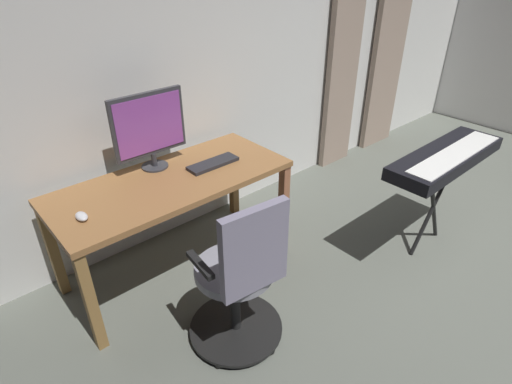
% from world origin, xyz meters
% --- Properties ---
extents(back_room_partition, '(5.87, 0.10, 2.86)m').
position_xyz_m(back_room_partition, '(0.00, -2.64, 1.43)').
color(back_room_partition, silver).
rests_on(back_room_partition, ground).
extents(curtain_left_panel, '(0.52, 0.06, 2.36)m').
position_xyz_m(curtain_left_panel, '(-1.37, -2.53, 1.18)').
color(curtain_left_panel, gray).
rests_on(curtain_left_panel, ground).
extents(curtain_right_panel, '(0.42, 0.06, 2.36)m').
position_xyz_m(curtain_right_panel, '(-0.60, -2.53, 1.18)').
color(curtain_right_panel, gray).
rests_on(curtain_right_panel, ground).
extents(desk, '(1.56, 0.68, 0.73)m').
position_xyz_m(desk, '(1.60, -2.15, 0.64)').
color(desk, '#956438').
rests_on(desk, ground).
extents(office_chair, '(0.56, 0.56, 1.00)m').
position_xyz_m(office_chair, '(1.69, -1.34, 0.46)').
color(office_chair, black).
rests_on(office_chair, ground).
extents(computer_monitor, '(0.51, 0.18, 0.52)m').
position_xyz_m(computer_monitor, '(1.59, -2.38, 1.02)').
color(computer_monitor, '#333338').
rests_on(computer_monitor, desk).
extents(computer_keyboard, '(0.37, 0.12, 0.02)m').
position_xyz_m(computer_keyboard, '(1.28, -2.13, 0.74)').
color(computer_keyboard, '#232328').
rests_on(computer_keyboard, desk).
extents(computer_mouse, '(0.06, 0.10, 0.04)m').
position_xyz_m(computer_mouse, '(2.21, -2.08, 0.75)').
color(computer_mouse, silver).
rests_on(computer_mouse, desk).
extents(piano_keyboard, '(1.08, 0.33, 0.82)m').
position_xyz_m(piano_keyboard, '(0.02, -1.10, 0.75)').
color(piano_keyboard, black).
rests_on(piano_keyboard, ground).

